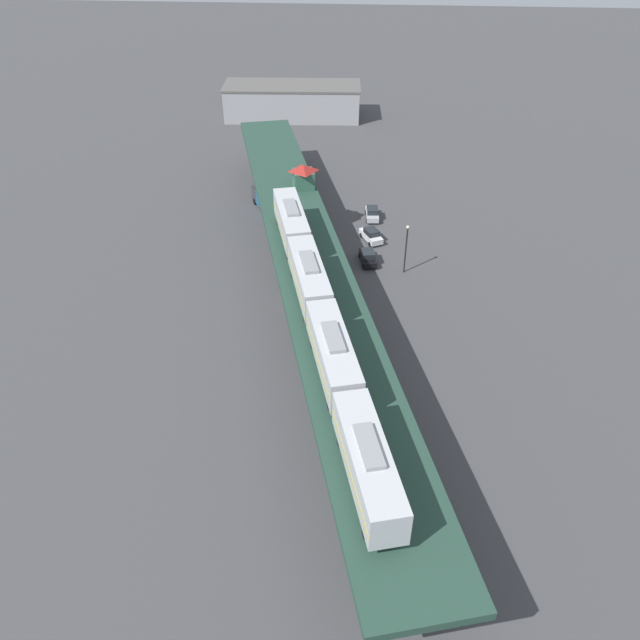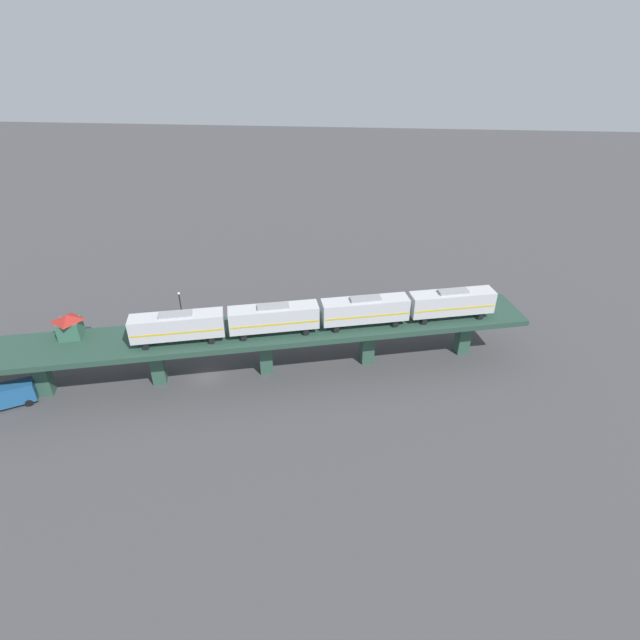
{
  "view_description": "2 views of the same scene",
  "coord_description": "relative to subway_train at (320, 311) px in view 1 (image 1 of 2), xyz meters",
  "views": [
    {
      "loc": [
        6.52,
        -64.21,
        44.48
      ],
      "look_at": [
        2.8,
        -15.99,
        8.72
      ],
      "focal_mm": 35.0,
      "sensor_mm": 36.0,
      "label": 1
    },
    {
      "loc": [
        -55.56,
        -21.33,
        43.77
      ],
      "look_at": [
        2.8,
        -15.99,
        8.72
      ],
      "focal_mm": 28.0,
      "sensor_mm": 36.0,
      "label": 2
    }
  ],
  "objects": [
    {
      "name": "ground_plane",
      "position": [
        -2.8,
        15.99,
        -9.76
      ],
      "size": [
        400.0,
        400.0,
        0.0
      ],
      "primitive_type": "plane",
      "color": "#424244"
    },
    {
      "name": "elevated_viaduct",
      "position": [
        -2.75,
        15.82,
        -3.55
      ],
      "size": [
        31.73,
        91.07,
        7.22
      ],
      "color": "#244135",
      "rests_on": "ground"
    },
    {
      "name": "subway_train",
      "position": [
        0.0,
        0.0,
        0.0
      ],
      "size": [
        15.49,
        48.85,
        4.45
      ],
      "color": "silver",
      "rests_on": "elevated_viaduct"
    },
    {
      "name": "signal_hut",
      "position": [
        -4.9,
        33.24,
        -0.74
      ],
      "size": [
        3.94,
        3.94,
        3.4
      ],
      "color": "#33604C",
      "rests_on": "elevated_viaduct"
    },
    {
      "name": "street_car_white",
      "position": [
        4.96,
        31.64,
        -8.82
      ],
      "size": [
        3.6,
        4.74,
        1.89
      ],
      "color": "silver",
      "rests_on": "ground"
    },
    {
      "name": "street_car_silver",
      "position": [
        5.04,
        38.57,
        -8.82
      ],
      "size": [
        2.22,
        4.53,
        1.89
      ],
      "color": "#B7BABF",
      "rests_on": "ground"
    },
    {
      "name": "street_car_black",
      "position": [
        4.58,
        25.45,
        -8.82
      ],
      "size": [
        2.62,
        4.67,
        1.89
      ],
      "color": "black",
      "rests_on": "ground"
    },
    {
      "name": "delivery_truck",
      "position": [
        -11.44,
        40.3,
        -7.99
      ],
      "size": [
        5.61,
        7.34,
        3.2
      ],
      "color": "#333338",
      "rests_on": "ground"
    },
    {
      "name": "street_lamp",
      "position": [
        9.46,
        23.45,
        -5.65
      ],
      "size": [
        0.44,
        0.44,
        6.94
      ],
      "color": "black",
      "rests_on": "ground"
    },
    {
      "name": "warehouse_building",
      "position": [
        -12.39,
        84.48,
        -6.35
      ],
      "size": [
        29.05,
        11.66,
        6.8
      ],
      "color": "#99999E",
      "rests_on": "ground"
    }
  ]
}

